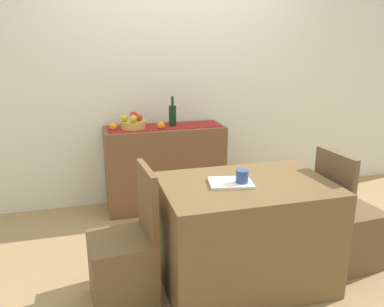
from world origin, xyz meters
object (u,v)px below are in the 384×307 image
(fruit_bowl, at_px, (133,124))
(chair_near_window, at_px, (125,264))
(dining_table, at_px, (245,233))
(wine_bottle, at_px, (173,115))
(open_book, at_px, (231,183))
(coffee_cup, at_px, (242,178))
(sideboard_console, at_px, (165,167))
(chair_by_corner, at_px, (346,231))

(fruit_bowl, bearing_deg, chair_near_window, -100.12)
(dining_table, xyz_separation_m, chair_near_window, (-0.83, 0.00, -0.10))
(wine_bottle, relative_size, open_book, 1.05)
(fruit_bowl, height_order, coffee_cup, fruit_bowl)
(fruit_bowl, relative_size, dining_table, 0.22)
(open_book, bearing_deg, wine_bottle, 103.52)
(sideboard_console, relative_size, coffee_cup, 11.55)
(open_book, relative_size, chair_near_window, 0.31)
(coffee_cup, relative_size, chair_near_window, 0.11)
(wine_bottle, relative_size, chair_by_corner, 0.33)
(wine_bottle, bearing_deg, open_book, -87.11)
(coffee_cup, bearing_deg, dining_table, 32.43)
(sideboard_console, distance_m, fruit_bowl, 0.55)
(open_book, bearing_deg, chair_near_window, -169.15)
(chair_near_window, bearing_deg, dining_table, -0.09)
(wine_bottle, distance_m, coffee_cup, 1.46)
(wine_bottle, xyz_separation_m, open_book, (0.07, -1.41, -0.20))
(wine_bottle, height_order, coffee_cup, wine_bottle)
(sideboard_console, distance_m, coffee_cup, 1.51)
(fruit_bowl, bearing_deg, open_book, -71.96)
(coffee_cup, distance_m, chair_by_corner, 1.02)
(sideboard_console, distance_m, open_book, 1.46)
(sideboard_console, relative_size, dining_table, 1.04)
(fruit_bowl, bearing_deg, dining_table, -67.96)
(fruit_bowl, bearing_deg, wine_bottle, 0.00)
(open_book, bearing_deg, dining_table, 8.65)
(coffee_cup, xyz_separation_m, chair_near_window, (-0.78, 0.03, -0.52))
(chair_by_corner, bearing_deg, chair_near_window, 179.91)
(dining_table, xyz_separation_m, coffee_cup, (-0.05, -0.03, 0.42))
(dining_table, bearing_deg, sideboard_console, 100.78)
(wine_bottle, relative_size, dining_table, 0.26)
(fruit_bowl, xyz_separation_m, wine_bottle, (0.39, 0.00, 0.07))
(fruit_bowl, distance_m, open_book, 1.49)
(wine_bottle, bearing_deg, chair_by_corner, -54.51)
(fruit_bowl, distance_m, dining_table, 1.61)
(dining_table, relative_size, coffee_cup, 11.09)
(fruit_bowl, relative_size, chair_by_corner, 0.27)
(wine_bottle, xyz_separation_m, chair_by_corner, (1.01, -1.42, -0.68))
(chair_by_corner, bearing_deg, sideboard_console, 127.70)
(dining_table, distance_m, chair_by_corner, 0.83)
(coffee_cup, bearing_deg, fruit_bowl, 109.94)
(open_book, distance_m, chair_near_window, 0.86)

